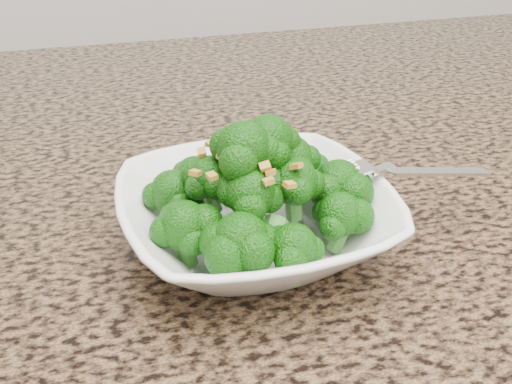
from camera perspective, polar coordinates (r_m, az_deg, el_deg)
name	(u,v)px	position (r m, az deg, el deg)	size (l,w,h in m)	color
granite_counter	(284,199)	(0.61, 2.47, -0.65)	(1.64, 1.04, 0.03)	brown
bowl	(256,219)	(0.50, 0.00, -2.44)	(0.21, 0.21, 0.05)	white
broccoli_pile	(256,148)	(0.47, 0.00, 3.93)	(0.18, 0.18, 0.07)	#145A0A
garlic_topping	(256,99)	(0.45, 0.00, 8.31)	(0.11, 0.11, 0.01)	gold
fork	(386,168)	(0.52, 11.48, 2.07)	(0.16, 0.03, 0.01)	silver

